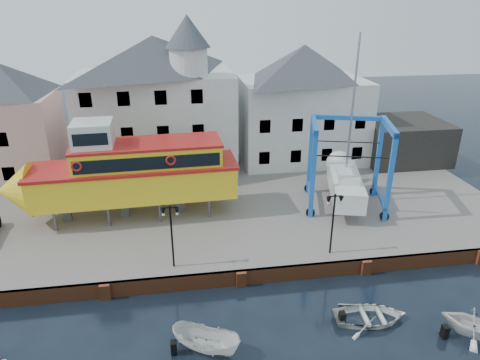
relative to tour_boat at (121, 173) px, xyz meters
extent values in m
plane|color=black|center=(7.53, -8.53, -4.48)|extent=(140.00, 140.00, 0.00)
cube|color=slate|center=(7.53, 2.47, -3.98)|extent=(44.00, 22.00, 1.00)
cube|color=brown|center=(7.53, -8.41, -3.98)|extent=(44.00, 0.25, 1.00)
cube|color=brown|center=(-0.47, -8.58, -3.98)|extent=(0.60, 0.36, 1.00)
cube|color=brown|center=(7.53, -8.58, -3.98)|extent=(0.60, 0.36, 1.00)
cube|color=brown|center=(15.53, -8.58, -3.98)|extent=(0.60, 0.36, 1.00)
cube|color=#D7A198|center=(-10.47, 9.47, 0.27)|extent=(8.00, 7.00, 7.50)
cube|color=black|center=(-9.97, 6.01, -1.88)|extent=(1.00, 0.08, 1.20)
cube|color=black|center=(-9.97, 6.01, 1.12)|extent=(1.00, 0.08, 1.20)
cube|color=white|center=(2.53, 9.97, 1.02)|extent=(14.00, 8.00, 9.00)
pyramid|color=#383D42|center=(2.53, 9.97, 7.12)|extent=(14.00, 8.00, 3.20)
cube|color=black|center=(-2.97, 6.01, -1.88)|extent=(1.00, 0.08, 1.20)
cube|color=black|center=(0.03, 6.01, -1.88)|extent=(1.00, 0.08, 1.20)
cube|color=black|center=(3.03, 6.01, -1.88)|extent=(1.00, 0.08, 1.20)
cube|color=black|center=(6.03, 6.01, -1.88)|extent=(1.00, 0.08, 1.20)
cube|color=black|center=(-2.97, 6.01, 1.12)|extent=(1.00, 0.08, 1.20)
cube|color=black|center=(0.03, 6.01, 1.12)|extent=(1.00, 0.08, 1.20)
cube|color=black|center=(3.03, 6.01, 1.12)|extent=(1.00, 0.08, 1.20)
cube|color=black|center=(6.03, 6.01, 1.12)|extent=(1.00, 0.08, 1.20)
cube|color=black|center=(-2.97, 6.01, 4.12)|extent=(1.00, 0.08, 1.20)
cube|color=black|center=(0.03, 6.01, 4.12)|extent=(1.00, 0.08, 1.20)
cube|color=black|center=(3.03, 6.01, 4.12)|extent=(1.00, 0.08, 1.20)
cube|color=black|center=(6.03, 6.01, 4.12)|extent=(1.00, 0.08, 1.20)
cylinder|color=white|center=(5.53, 7.57, 6.72)|extent=(3.20, 3.20, 2.40)
cone|color=#383D42|center=(5.53, 7.57, 9.22)|extent=(3.80, 3.80, 2.60)
cube|color=white|center=(16.53, 10.47, 0.52)|extent=(12.00, 8.00, 8.00)
pyramid|color=#383D42|center=(16.53, 10.47, 6.12)|extent=(12.00, 8.00, 3.20)
cube|color=black|center=(12.03, 6.51, -1.88)|extent=(1.00, 0.08, 1.20)
cube|color=black|center=(15.03, 6.51, -1.88)|extent=(1.00, 0.08, 1.20)
cube|color=black|center=(18.03, 6.51, -1.88)|extent=(1.00, 0.08, 1.20)
cube|color=black|center=(21.03, 6.51, -1.88)|extent=(1.00, 0.08, 1.20)
cube|color=black|center=(12.03, 6.51, 1.12)|extent=(1.00, 0.08, 1.20)
cube|color=black|center=(15.03, 6.51, 1.12)|extent=(1.00, 0.08, 1.20)
cube|color=black|center=(18.03, 6.51, 1.12)|extent=(1.00, 0.08, 1.20)
cube|color=black|center=(21.03, 6.51, 1.12)|extent=(1.00, 0.08, 1.20)
cube|color=black|center=(26.53, 8.47, -1.48)|extent=(8.00, 7.00, 4.00)
cylinder|color=black|center=(3.53, -7.33, -1.48)|extent=(0.12, 0.12, 4.00)
cube|color=black|center=(3.53, -7.33, 0.57)|extent=(0.90, 0.06, 0.06)
sphere|color=black|center=(3.53, -7.33, 0.64)|extent=(0.16, 0.16, 0.16)
cone|color=black|center=(3.13, -7.33, 0.30)|extent=(0.32, 0.32, 0.45)
sphere|color=silver|center=(3.13, -7.33, 0.12)|extent=(0.18, 0.18, 0.18)
cone|color=black|center=(3.93, -7.33, 0.30)|extent=(0.32, 0.32, 0.45)
sphere|color=silver|center=(3.93, -7.33, 0.12)|extent=(0.18, 0.18, 0.18)
cylinder|color=black|center=(13.53, -7.33, -1.48)|extent=(0.12, 0.12, 4.00)
cube|color=black|center=(13.53, -7.33, 0.57)|extent=(0.90, 0.06, 0.06)
sphere|color=black|center=(13.53, -7.33, 0.64)|extent=(0.16, 0.16, 0.16)
cone|color=black|center=(13.13, -7.33, 0.30)|extent=(0.32, 0.32, 0.45)
sphere|color=silver|center=(13.13, -7.33, 0.12)|extent=(0.18, 0.18, 0.18)
cone|color=black|center=(13.93, -7.33, 0.30)|extent=(0.32, 0.32, 0.45)
sphere|color=silver|center=(13.93, -7.33, 0.12)|extent=(0.18, 0.18, 0.18)
cylinder|color=#59595E|center=(-4.65, -1.63, -2.71)|extent=(0.21, 0.21, 1.56)
cylinder|color=#59595E|center=(-4.76, 1.28, -2.71)|extent=(0.21, 0.21, 1.56)
cylinder|color=#59595E|center=(-1.02, -1.49, -2.71)|extent=(0.21, 0.21, 1.56)
cylinder|color=#59595E|center=(-1.13, 1.41, -2.71)|extent=(0.21, 0.21, 1.56)
cylinder|color=#59595E|center=(2.61, -1.35, -2.71)|extent=(0.21, 0.21, 1.56)
cylinder|color=#59595E|center=(2.50, 1.55, -2.71)|extent=(0.21, 0.21, 1.56)
cylinder|color=#59595E|center=(6.24, -1.22, -2.71)|extent=(0.21, 0.21, 1.56)
cylinder|color=#59595E|center=(6.13, 1.69, -2.71)|extent=(0.21, 0.21, 1.56)
cube|color=#59595E|center=(-4.19, -0.16, -2.71)|extent=(0.64, 0.54, 1.56)
cube|color=#59595E|center=(-0.04, 0.00, -2.71)|extent=(0.64, 0.54, 1.56)
cube|color=#59595E|center=(4.11, 0.16, -2.71)|extent=(0.64, 0.54, 1.56)
cube|color=yellow|center=(1.00, 0.04, -0.79)|extent=(14.67, 4.49, 2.28)
cone|color=yellow|center=(-7.40, -0.28, -0.79)|extent=(2.43, 4.03, 3.94)
cube|color=#B11A17|center=(1.00, 0.04, 0.46)|extent=(14.98, 4.66, 0.23)
cube|color=yellow|center=(2.03, 0.08, 1.19)|extent=(10.50, 3.92, 1.66)
cube|color=black|center=(2.10, -1.71, 1.24)|extent=(9.96, 0.43, 0.93)
cube|color=black|center=(1.97, 1.87, 1.24)|extent=(9.96, 0.43, 0.93)
cube|color=#B11A17|center=(2.03, 0.08, 2.11)|extent=(10.71, 4.03, 0.19)
cube|color=silver|center=(-1.60, -0.06, 2.96)|extent=(2.80, 2.80, 1.89)
cube|color=black|center=(-1.54, -1.44, 3.04)|extent=(2.27, 0.15, 0.83)
torus|color=#B11A17|center=(-2.56, -1.94, 1.39)|extent=(0.73, 0.17, 0.73)
torus|color=#B11A17|center=(3.66, -1.71, 1.39)|extent=(0.73, 0.17, 0.73)
cube|color=blue|center=(13.76, -2.32, -0.13)|extent=(0.41, 0.41, 6.72)
cylinder|color=black|center=(13.76, -2.32, -3.15)|extent=(0.71, 0.41, 0.67)
cube|color=blue|center=(14.92, 1.99, -0.13)|extent=(0.41, 0.41, 6.72)
cylinder|color=black|center=(14.92, 1.99, -3.15)|extent=(0.71, 0.41, 0.67)
cube|color=blue|center=(19.00, -3.72, -0.13)|extent=(0.41, 0.41, 6.72)
cylinder|color=black|center=(19.00, -3.72, -3.15)|extent=(0.71, 0.41, 0.67)
cube|color=blue|center=(20.15, 0.59, -0.13)|extent=(0.41, 0.41, 6.72)
cylinder|color=black|center=(20.15, 0.59, -3.15)|extent=(0.71, 0.41, 0.67)
cube|color=blue|center=(14.34, -0.16, 3.06)|extent=(1.56, 4.72, 0.47)
cube|color=blue|center=(14.34, -0.16, -2.53)|extent=(1.47, 4.69, 0.20)
cube|color=blue|center=(19.58, -1.57, 3.06)|extent=(1.56, 4.72, 0.47)
cube|color=blue|center=(19.58, -1.57, -2.53)|extent=(1.47, 4.69, 0.20)
cube|color=blue|center=(17.54, 1.29, 3.06)|extent=(5.65, 1.81, 0.34)
cube|color=silver|center=(16.96, -0.86, -1.76)|extent=(3.99, 7.52, 1.53)
cone|color=silver|center=(18.06, 3.26, -1.76)|extent=(2.53, 2.05, 2.21)
cube|color=#59595E|center=(16.96, -0.86, -2.86)|extent=(0.67, 1.73, 0.67)
cube|color=silver|center=(16.83, -1.33, -0.70)|extent=(2.23, 3.18, 0.58)
cylinder|color=#99999E|center=(17.08, -0.40, 4.29)|extent=(0.20, 0.20, 10.55)
cube|color=black|center=(16.51, -2.53, 1.24)|extent=(5.01, 1.45, 0.05)
cube|color=black|center=(17.41, 0.80, 1.24)|extent=(5.01, 1.45, 0.05)
imported|color=silver|center=(5.01, -13.42, -4.48)|extent=(3.86, 3.00, 1.41)
imported|color=silver|center=(13.97, -12.65, -4.48)|extent=(4.20, 3.16, 0.82)
imported|color=silver|center=(18.82, -14.44, -4.48)|extent=(4.19, 4.13, 1.67)
camera|label=1|loc=(4.19, -29.79, 11.71)|focal=32.00mm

